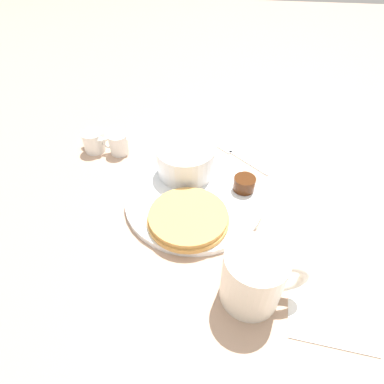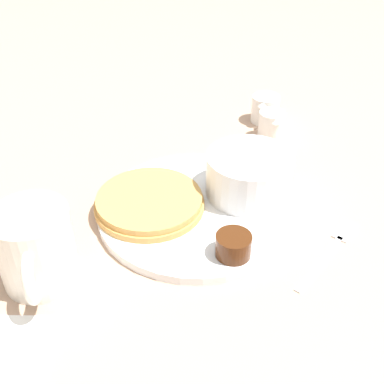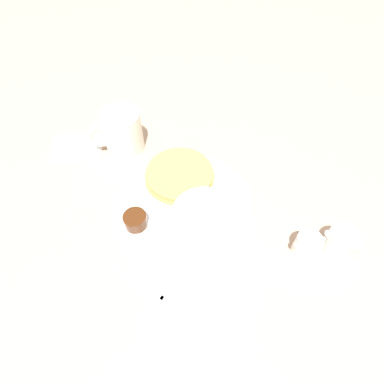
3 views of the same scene
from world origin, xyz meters
The scene contains 11 objects.
ground_plane centered at (0.00, 0.00, 0.00)m, with size 4.00×4.00×0.00m, color tan.
plate centered at (0.00, 0.00, 0.01)m, with size 0.27×0.27×0.01m.
pancake_stack centered at (0.00, -0.06, 0.02)m, with size 0.15×0.15×0.02m.
bowl centered at (-0.03, 0.07, 0.04)m, with size 0.12×0.12×0.06m.
syrup_cup centered at (0.10, 0.04, 0.03)m, with size 0.04×0.04×0.03m.
butter_ramekin centered at (-0.02, 0.10, 0.03)m, with size 0.05×0.05×0.04m.
coffee_mug centered at (0.12, -0.19, 0.05)m, with size 0.12×0.09×0.10m.
creamer_pitcher_near centered at (-0.20, 0.14, 0.03)m, with size 0.06×0.04×0.05m.
creamer_pitcher_far centered at (-0.26, 0.14, 0.03)m, with size 0.07×0.05×0.05m.
fork centered at (0.08, 0.17, 0.00)m, with size 0.13×0.11×0.00m.
napkin centered at (0.23, -0.20, 0.00)m, with size 0.12×0.09×0.00m.
Camera 1 is at (0.07, -0.42, 0.42)m, focal length 28.00 mm.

